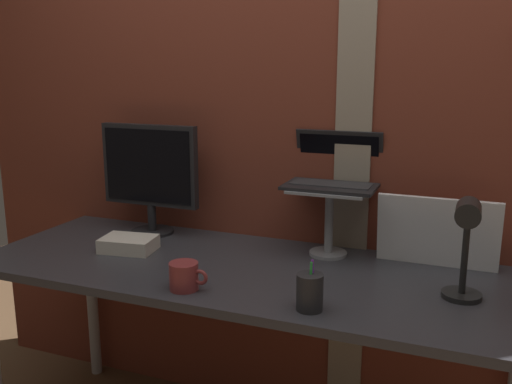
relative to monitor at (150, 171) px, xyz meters
name	(u,v)px	position (x,y,z in m)	size (l,w,h in m)	color
brick_wall_back	(313,101)	(0.64, 0.18, 0.29)	(3.17, 0.16, 2.66)	brown
desk	(246,286)	(0.53, -0.24, -0.34)	(1.96, 0.71, 0.77)	#333338
monitor	(150,171)	(0.00, 0.00, 0.00)	(0.43, 0.18, 0.46)	black
laptop_stand	(329,211)	(0.76, 0.00, -0.10)	(0.28, 0.22, 0.26)	gray
laptop	(335,171)	(0.76, 0.06, 0.04)	(0.33, 0.26, 0.20)	black
whiteboard_panel	(437,232)	(1.15, 0.02, -0.14)	(0.41, 0.02, 0.25)	white
desk_lamp	(466,240)	(1.24, -0.29, -0.07)	(0.12, 0.20, 0.33)	black
pen_cup	(310,292)	(0.84, -0.49, -0.21)	(0.08, 0.08, 0.15)	#262628
coffee_mug	(185,276)	(0.43, -0.49, -0.22)	(0.13, 0.09, 0.09)	maroon
paper_clutter_stack	(129,244)	(0.04, -0.24, -0.24)	(0.20, 0.14, 0.05)	silver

